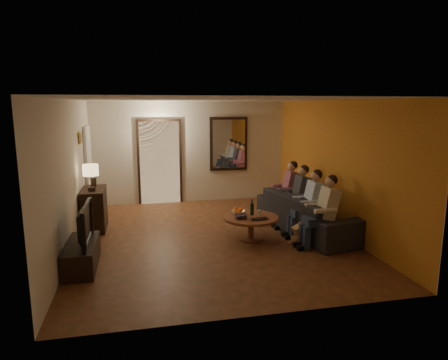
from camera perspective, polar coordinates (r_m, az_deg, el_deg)
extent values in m
cube|color=#472813|center=(7.77, -1.71, -8.12)|extent=(5.00, 6.00, 0.01)
cube|color=white|center=(7.36, -1.83, 11.43)|extent=(5.00, 6.00, 0.01)
cube|color=beige|center=(10.39, -4.79, 3.98)|extent=(5.00, 0.02, 2.60)
cube|color=beige|center=(4.60, 5.07, -4.51)|extent=(5.00, 0.02, 2.60)
cube|color=beige|center=(7.43, -21.10, 0.63)|extent=(0.02, 6.00, 2.60)
cube|color=beige|center=(8.27, 15.53, 1.92)|extent=(0.02, 6.00, 2.60)
cube|color=#BA611F|center=(8.27, 15.47, 1.92)|extent=(0.01, 6.00, 2.60)
cube|color=#FFE0A5|center=(10.33, -9.16, 2.44)|extent=(1.00, 0.06, 2.10)
cube|color=black|center=(10.32, -9.15, 2.44)|extent=(1.12, 0.04, 2.22)
cube|color=silver|center=(10.37, -7.75, 1.68)|extent=(0.45, 0.03, 1.70)
cube|color=black|center=(10.51, 0.66, 5.19)|extent=(1.00, 0.05, 1.40)
cube|color=white|center=(10.48, 0.70, 5.17)|extent=(0.86, 0.02, 1.26)
cube|color=white|center=(9.71, -18.74, 1.32)|extent=(0.06, 0.85, 2.04)
cube|color=#B28C33|center=(8.63, -19.86, 5.71)|extent=(0.03, 0.28, 0.24)
cube|color=brown|center=(8.63, -19.76, 5.71)|extent=(0.01, 0.22, 0.18)
cube|color=black|center=(8.55, -18.04, -3.97)|extent=(0.45, 0.94, 0.84)
cube|color=black|center=(6.69, -19.63, -10.09)|extent=(0.45, 1.20, 0.40)
imported|color=black|center=(6.54, -19.90, -5.97)|extent=(1.05, 0.14, 0.60)
imported|color=black|center=(8.18, 11.92, -4.63)|extent=(2.71, 1.43, 0.75)
cylinder|color=brown|center=(7.57, 3.84, -6.86)|extent=(1.20, 1.20, 0.45)
imported|color=white|center=(7.65, 2.11, -4.64)|extent=(0.26, 0.26, 0.06)
cylinder|color=silver|center=(7.59, 5.07, -4.67)|extent=(0.06, 0.06, 0.10)
imported|color=black|center=(7.27, 5.23, -5.66)|extent=(0.36, 0.26, 0.03)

